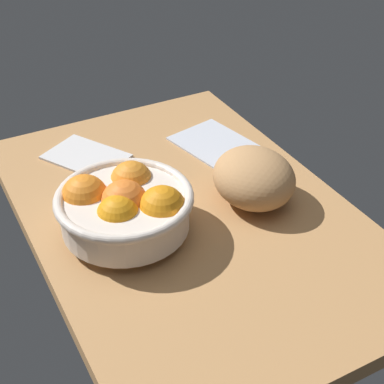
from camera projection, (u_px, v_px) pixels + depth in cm
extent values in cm
cube|color=#B27F4C|center=(188.00, 217.00, 102.29)|extent=(78.92, 52.57, 3.00)
cylinder|color=silver|center=(127.00, 229.00, 95.96)|extent=(8.44, 8.44, 1.66)
cylinder|color=silver|center=(125.00, 212.00, 93.86)|extent=(20.62, 20.62, 5.59)
torus|color=silver|center=(124.00, 198.00, 92.24)|extent=(22.22, 22.22, 1.60)
sphere|color=orange|center=(118.00, 217.00, 90.37)|extent=(6.96, 6.96, 6.96)
sphere|color=orange|center=(132.00, 182.00, 97.94)|extent=(7.27, 7.27, 7.27)
sphere|color=orange|center=(85.00, 198.00, 94.15)|extent=(7.74, 7.74, 7.74)
sphere|color=orange|center=(162.00, 209.00, 91.65)|extent=(7.74, 7.74, 7.74)
sphere|color=orange|center=(124.00, 204.00, 92.91)|extent=(7.73, 7.73, 7.73)
ellipsoid|color=tan|center=(254.00, 178.00, 101.30)|extent=(16.62, 14.99, 9.43)
cube|color=silver|center=(214.00, 142.00, 119.41)|extent=(18.04, 15.58, 0.82)
cube|color=silver|center=(86.00, 156.00, 115.13)|extent=(18.45, 16.69, 0.97)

